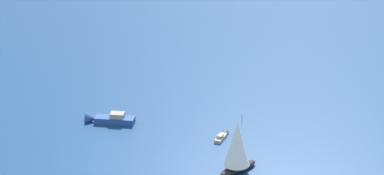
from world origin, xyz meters
TOP-DOWN VIEW (x-y plane):
  - motorboat_far_port at (46.65, -13.16)m, footprint 9.62×9.43m
  - sailboat_far_stbd at (12.21, -20.21)m, footprint 5.27×9.20m
  - motorboat_ahead at (25.37, -27.57)m, footprint 3.88×5.28m

SIDE VIEW (x-z plane):
  - motorboat_ahead at x=25.37m, z-range -0.36..1.19m
  - motorboat_far_port at x=46.65m, z-range -0.72..2.39m
  - sailboat_far_stbd at x=12.21m, z-range -0.51..11.18m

